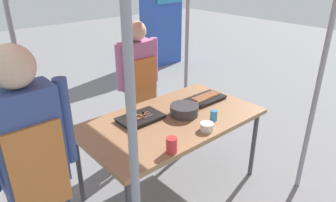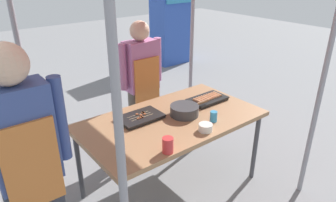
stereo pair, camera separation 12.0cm
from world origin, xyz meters
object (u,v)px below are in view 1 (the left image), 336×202
(drink_cup_by_wok, at_px, (172,145))
(tray_meat_skewers, at_px, (141,118))
(condiment_bowl, at_px, (207,127))
(stall_table, at_px, (172,124))
(neighbor_stall_right, at_px, (161,20))
(drink_cup_near_edge, at_px, (214,115))
(cooking_wok, at_px, (184,110))
(customer_nearby, at_px, (33,162))
(vendor_woman, at_px, (139,79))
(tray_grilled_sausages, at_px, (206,98))

(drink_cup_by_wok, bearing_deg, tray_meat_skewers, 76.83)
(condiment_bowl, bearing_deg, stall_table, 103.02)
(drink_cup_by_wok, xyz_separation_m, neighbor_stall_right, (2.92, 3.63, 0.10))
(drink_cup_near_edge, bearing_deg, cooking_wok, 115.25)
(customer_nearby, bearing_deg, condiment_bowl, -5.24)
(drink_cup_by_wok, distance_m, vendor_woman, 1.26)
(drink_cup_by_wok, height_order, neighbor_stall_right, neighbor_stall_right)
(tray_grilled_sausages, height_order, drink_cup_near_edge, drink_cup_near_edge)
(stall_table, distance_m, drink_cup_by_wok, 0.54)
(neighbor_stall_right, bearing_deg, vendor_woman, -133.76)
(stall_table, bearing_deg, cooking_wok, -8.92)
(drink_cup_by_wok, bearing_deg, tray_grilled_sausages, 28.29)
(drink_cup_near_edge, height_order, drink_cup_by_wok, drink_cup_by_wok)
(customer_nearby, bearing_deg, drink_cup_by_wok, -11.12)
(stall_table, height_order, drink_cup_near_edge, drink_cup_near_edge)
(stall_table, relative_size, condiment_bowl, 13.86)
(condiment_bowl, bearing_deg, cooking_wok, 80.40)
(cooking_wok, bearing_deg, drink_cup_by_wok, -142.37)
(tray_grilled_sausages, xyz_separation_m, condiment_bowl, (-0.43, -0.41, 0.01))
(cooking_wok, relative_size, customer_nearby, 0.25)
(neighbor_stall_right, bearing_deg, stall_table, -128.50)
(tray_grilled_sausages, xyz_separation_m, vendor_woman, (-0.33, 0.67, 0.09))
(cooking_wok, xyz_separation_m, drink_cup_near_edge, (0.12, -0.25, -0.00))
(tray_grilled_sausages, xyz_separation_m, neighbor_stall_right, (2.06, 3.16, 0.14))
(tray_meat_skewers, bearing_deg, neighbor_stall_right, 47.73)
(customer_nearby, xyz_separation_m, neighbor_stall_right, (3.81, 3.45, -0.08))
(drink_cup_by_wok, xyz_separation_m, customer_nearby, (-0.89, 0.17, 0.18))
(drink_cup_near_edge, relative_size, customer_nearby, 0.06)
(customer_nearby, bearing_deg, drink_cup_near_edge, -1.72)
(tray_meat_skewers, distance_m, customer_nearby, 1.11)
(condiment_bowl, height_order, vendor_woman, vendor_woman)
(tray_meat_skewers, distance_m, neighbor_stall_right, 4.16)
(cooking_wok, distance_m, customer_nearby, 1.40)
(drink_cup_near_edge, distance_m, drink_cup_by_wok, 0.62)
(vendor_woman, height_order, customer_nearby, customer_nearby)
(stall_table, distance_m, tray_meat_skewers, 0.28)
(stall_table, height_order, condiment_bowl, condiment_bowl)
(drink_cup_near_edge, distance_m, customer_nearby, 1.51)
(stall_table, bearing_deg, tray_meat_skewers, 144.71)
(tray_grilled_sausages, bearing_deg, stall_table, -172.22)
(drink_cup_by_wok, bearing_deg, cooking_wok, 37.63)
(tray_meat_skewers, relative_size, neighbor_stall_right, 0.22)
(tray_meat_skewers, xyz_separation_m, drink_cup_near_edge, (0.47, -0.42, 0.03))
(condiment_bowl, height_order, customer_nearby, customer_nearby)
(condiment_bowl, relative_size, drink_cup_by_wok, 0.98)
(drink_cup_by_wok, relative_size, vendor_woman, 0.08)
(customer_nearby, bearing_deg, cooking_wok, 8.29)
(condiment_bowl, relative_size, customer_nearby, 0.07)
(condiment_bowl, bearing_deg, customer_nearby, 174.76)
(cooking_wok, height_order, vendor_woman, vendor_woman)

